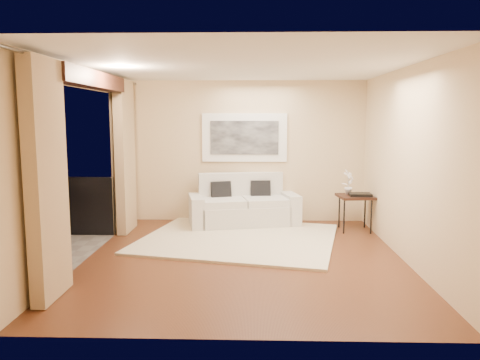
{
  "coord_description": "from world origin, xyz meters",
  "views": [
    {
      "loc": [
        0.14,
        -6.5,
        2.0
      ],
      "look_at": [
        -0.08,
        0.59,
        1.05
      ],
      "focal_mm": 35.0,
      "sensor_mm": 36.0,
      "label": 1
    }
  ],
  "objects_px": {
    "side_table": "(355,199)",
    "orchid": "(348,182)",
    "bistro_table": "(38,209)",
    "sofa": "(243,207)",
    "balcony_chair_near": "(30,223)",
    "ice_bucket": "(29,196)",
    "balcony_chair_far": "(48,206)"
  },
  "relations": [
    {
      "from": "side_table",
      "to": "orchid",
      "type": "relative_size",
      "value": 1.43
    },
    {
      "from": "side_table",
      "to": "bistro_table",
      "type": "xyz_separation_m",
      "value": [
        -5.11,
        -1.24,
        0.02
      ]
    },
    {
      "from": "sofa",
      "to": "side_table",
      "type": "bearing_deg",
      "value": -22.82
    },
    {
      "from": "orchid",
      "to": "balcony_chair_near",
      "type": "xyz_separation_m",
      "value": [
        -4.85,
        -1.94,
        -0.34
      ]
    },
    {
      "from": "orchid",
      "to": "bistro_table",
      "type": "xyz_separation_m",
      "value": [
        -5.0,
        -1.34,
        -0.26
      ]
    },
    {
      "from": "sofa",
      "to": "orchid",
      "type": "distance_m",
      "value": 1.98
    },
    {
      "from": "sofa",
      "to": "bistro_table",
      "type": "xyz_separation_m",
      "value": [
        -3.12,
        -1.62,
        0.26
      ]
    },
    {
      "from": "ice_bucket",
      "to": "orchid",
      "type": "bearing_deg",
      "value": 13.26
    },
    {
      "from": "sofa",
      "to": "orchid",
      "type": "height_order",
      "value": "orchid"
    },
    {
      "from": "bistro_table",
      "to": "balcony_chair_near",
      "type": "height_order",
      "value": "balcony_chair_near"
    },
    {
      "from": "side_table",
      "to": "balcony_chair_near",
      "type": "distance_m",
      "value": 5.28
    },
    {
      "from": "ice_bucket",
      "to": "balcony_chair_near",
      "type": "bearing_deg",
      "value": -63.56
    },
    {
      "from": "bistro_table",
      "to": "balcony_chair_near",
      "type": "bearing_deg",
      "value": -75.08
    },
    {
      "from": "side_table",
      "to": "balcony_chair_far",
      "type": "xyz_separation_m",
      "value": [
        -5.15,
        -0.84,
        -0.01
      ]
    },
    {
      "from": "balcony_chair_near",
      "to": "bistro_table",
      "type": "bearing_deg",
      "value": 97.04
    },
    {
      "from": "side_table",
      "to": "orchid",
      "type": "bearing_deg",
      "value": 137.4
    },
    {
      "from": "balcony_chair_near",
      "to": "side_table",
      "type": "bearing_deg",
      "value": 12.44
    },
    {
      "from": "balcony_chair_near",
      "to": "ice_bucket",
      "type": "height_order",
      "value": "balcony_chair_near"
    },
    {
      "from": "sofa",
      "to": "ice_bucket",
      "type": "xyz_separation_m",
      "value": [
        -3.31,
        -1.51,
        0.44
      ]
    },
    {
      "from": "bistro_table",
      "to": "sofa",
      "type": "bearing_deg",
      "value": 27.48
    },
    {
      "from": "bistro_table",
      "to": "balcony_chair_far",
      "type": "relative_size",
      "value": 0.71
    },
    {
      "from": "sofa",
      "to": "balcony_chair_near",
      "type": "relative_size",
      "value": 2.34
    },
    {
      "from": "ice_bucket",
      "to": "side_table",
      "type": "bearing_deg",
      "value": 11.96
    },
    {
      "from": "side_table",
      "to": "bistro_table",
      "type": "bearing_deg",
      "value": -166.37
    },
    {
      "from": "bistro_table",
      "to": "side_table",
      "type": "bearing_deg",
      "value": 13.63
    },
    {
      "from": "bistro_table",
      "to": "ice_bucket",
      "type": "distance_m",
      "value": 0.29
    },
    {
      "from": "sofa",
      "to": "bistro_table",
      "type": "distance_m",
      "value": 3.52
    },
    {
      "from": "orchid",
      "to": "ice_bucket",
      "type": "height_order",
      "value": "orchid"
    },
    {
      "from": "balcony_chair_far",
      "to": "bistro_table",
      "type": "bearing_deg",
      "value": 94.28
    },
    {
      "from": "sofa",
      "to": "balcony_chair_near",
      "type": "distance_m",
      "value": 3.7
    },
    {
      "from": "orchid",
      "to": "ice_bucket",
      "type": "bearing_deg",
      "value": -166.74
    },
    {
      "from": "bistro_table",
      "to": "ice_bucket",
      "type": "relative_size",
      "value": 3.48
    }
  ]
}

